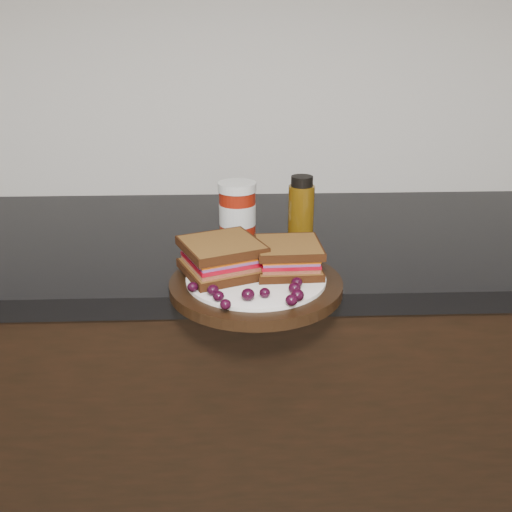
% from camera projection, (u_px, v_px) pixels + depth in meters
% --- Properties ---
extents(wall_back, '(4.00, 0.01, 2.70)m').
position_uv_depth(wall_back, '(195.00, 3.00, 1.29)').
color(wall_back, silver).
rests_on(wall_back, ground_plane).
extents(base_cabinets, '(3.96, 0.58, 0.86)m').
position_uv_depth(base_cabinets, '(203.00, 419.00, 1.36)').
color(base_cabinets, black).
rests_on(base_cabinets, ground_plane).
extents(countertop, '(3.98, 0.60, 0.04)m').
position_uv_depth(countertop, '(195.00, 243.00, 1.19)').
color(countertop, black).
rests_on(countertop, base_cabinets).
extents(plate, '(0.28, 0.28, 0.02)m').
position_uv_depth(plate, '(256.00, 285.00, 0.92)').
color(plate, black).
rests_on(plate, countertop).
extents(sandwich_left, '(0.15, 0.15, 0.05)m').
position_uv_depth(sandwich_left, '(222.00, 257.00, 0.92)').
color(sandwich_left, brown).
rests_on(sandwich_left, plate).
extents(sandwich_right, '(0.11, 0.11, 0.05)m').
position_uv_depth(sandwich_right, '(288.00, 257.00, 0.93)').
color(sandwich_right, brown).
rests_on(sandwich_right, plate).
extents(grape_0, '(0.02, 0.02, 0.02)m').
position_uv_depth(grape_0, '(193.00, 287.00, 0.86)').
color(grape_0, black).
rests_on(grape_0, plate).
extents(grape_1, '(0.02, 0.02, 0.02)m').
position_uv_depth(grape_1, '(213.00, 290.00, 0.85)').
color(grape_1, black).
rests_on(grape_1, plate).
extents(grape_2, '(0.02, 0.02, 0.02)m').
position_uv_depth(grape_2, '(219.00, 296.00, 0.83)').
color(grape_2, black).
rests_on(grape_2, plate).
extents(grape_3, '(0.02, 0.02, 0.02)m').
position_uv_depth(grape_3, '(226.00, 304.00, 0.81)').
color(grape_3, black).
rests_on(grape_3, plate).
extents(grape_4, '(0.02, 0.02, 0.02)m').
position_uv_depth(grape_4, '(248.00, 295.00, 0.84)').
color(grape_4, black).
rests_on(grape_4, plate).
extents(grape_5, '(0.02, 0.02, 0.02)m').
position_uv_depth(grape_5, '(265.00, 293.00, 0.85)').
color(grape_5, black).
rests_on(grape_5, plate).
extents(grape_6, '(0.02, 0.02, 0.02)m').
position_uv_depth(grape_6, '(291.00, 300.00, 0.82)').
color(grape_6, black).
rests_on(grape_6, plate).
extents(grape_7, '(0.02, 0.02, 0.02)m').
position_uv_depth(grape_7, '(297.00, 295.00, 0.83)').
color(grape_7, black).
rests_on(grape_7, plate).
extents(grape_8, '(0.02, 0.02, 0.02)m').
position_uv_depth(grape_8, '(295.00, 288.00, 0.86)').
color(grape_8, black).
rests_on(grape_8, plate).
extents(grape_9, '(0.02, 0.02, 0.02)m').
position_uv_depth(grape_9, '(297.00, 282.00, 0.88)').
color(grape_9, black).
rests_on(grape_9, plate).
extents(grape_10, '(0.02, 0.02, 0.02)m').
position_uv_depth(grape_10, '(311.00, 272.00, 0.91)').
color(grape_10, black).
rests_on(grape_10, plate).
extents(grape_11, '(0.02, 0.02, 0.01)m').
position_uv_depth(grape_11, '(303.00, 270.00, 0.93)').
color(grape_11, black).
rests_on(grape_11, plate).
extents(grape_12, '(0.02, 0.02, 0.02)m').
position_uv_depth(grape_12, '(300.00, 265.00, 0.94)').
color(grape_12, black).
rests_on(grape_12, plate).
extents(grape_13, '(0.02, 0.02, 0.02)m').
position_uv_depth(grape_13, '(287.00, 258.00, 0.97)').
color(grape_13, black).
rests_on(grape_13, plate).
extents(grape_14, '(0.02, 0.02, 0.01)m').
position_uv_depth(grape_14, '(225.00, 261.00, 0.96)').
color(grape_14, black).
rests_on(grape_14, plate).
extents(grape_15, '(0.02, 0.02, 0.02)m').
position_uv_depth(grape_15, '(225.00, 269.00, 0.93)').
color(grape_15, black).
rests_on(grape_15, plate).
extents(grape_16, '(0.02, 0.02, 0.02)m').
position_uv_depth(grape_16, '(208.00, 272.00, 0.92)').
color(grape_16, black).
rests_on(grape_16, plate).
extents(grape_17, '(0.02, 0.02, 0.02)m').
position_uv_depth(grape_17, '(203.00, 277.00, 0.89)').
color(grape_17, black).
rests_on(grape_17, plate).
extents(grape_18, '(0.02, 0.02, 0.02)m').
position_uv_depth(grape_18, '(215.00, 263.00, 0.95)').
color(grape_18, black).
rests_on(grape_18, plate).
extents(grape_19, '(0.02, 0.02, 0.02)m').
position_uv_depth(grape_19, '(211.00, 265.00, 0.94)').
color(grape_19, black).
rests_on(grape_19, plate).
extents(grape_20, '(0.02, 0.02, 0.02)m').
position_uv_depth(grape_20, '(220.00, 273.00, 0.91)').
color(grape_20, black).
rests_on(grape_20, plate).
extents(condiment_jar, '(0.09, 0.09, 0.11)m').
position_uv_depth(condiment_jar, '(237.00, 210.00, 1.15)').
color(condiment_jar, maroon).
rests_on(condiment_jar, countertop).
extents(oil_bottle, '(0.06, 0.06, 0.14)m').
position_uv_depth(oil_bottle, '(301.00, 212.00, 1.09)').
color(oil_bottle, '#513508').
rests_on(oil_bottle, countertop).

